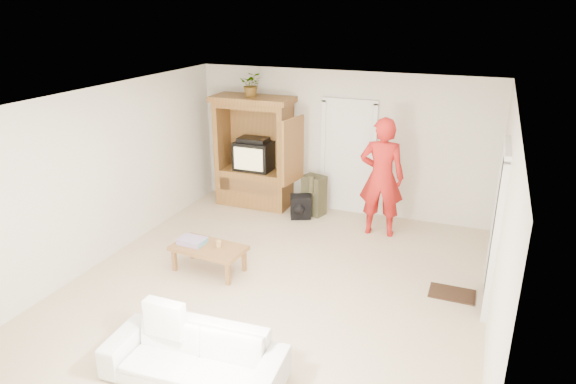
% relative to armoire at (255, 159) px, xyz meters
% --- Properties ---
extents(floor, '(6.00, 6.00, 0.00)m').
position_rel_armoire_xyz_m(floor, '(1.58, -2.66, -0.91)').
color(floor, tan).
rests_on(floor, ground).
extents(ceiling, '(6.00, 6.00, 0.00)m').
position_rel_armoire_xyz_m(ceiling, '(1.58, -2.66, 1.69)').
color(ceiling, white).
rests_on(ceiling, floor).
extents(wall_back, '(5.50, 0.00, 5.50)m').
position_rel_armoire_xyz_m(wall_back, '(1.58, 0.34, 0.39)').
color(wall_back, silver).
rests_on(wall_back, floor).
extents(wall_front, '(5.50, 0.00, 5.50)m').
position_rel_armoire_xyz_m(wall_front, '(1.58, -5.66, 0.39)').
color(wall_front, silver).
rests_on(wall_front, floor).
extents(wall_left, '(0.00, 6.00, 6.00)m').
position_rel_armoire_xyz_m(wall_left, '(-1.17, -2.66, 0.39)').
color(wall_left, silver).
rests_on(wall_left, floor).
extents(wall_right, '(0.00, 6.00, 6.00)m').
position_rel_armoire_xyz_m(wall_right, '(4.33, -2.66, 0.39)').
color(wall_right, silver).
rests_on(wall_right, floor).
extents(armoire, '(1.82, 1.14, 2.10)m').
position_rel_armoire_xyz_m(armoire, '(0.00, 0.00, 0.00)').
color(armoire, olive).
rests_on(armoire, floor).
extents(door_back, '(0.85, 0.05, 2.04)m').
position_rel_armoire_xyz_m(door_back, '(1.73, 0.31, 0.11)').
color(door_back, white).
rests_on(door_back, floor).
extents(doorway_right, '(0.05, 0.90, 2.04)m').
position_rel_armoire_xyz_m(doorway_right, '(4.30, -2.06, 0.11)').
color(doorway_right, black).
rests_on(doorway_right, floor).
extents(framed_picture, '(0.03, 0.60, 0.48)m').
position_rel_armoire_xyz_m(framed_picture, '(4.31, -0.76, 0.69)').
color(framed_picture, black).
rests_on(framed_picture, wall_right).
extents(doormat, '(0.60, 0.40, 0.02)m').
position_rel_armoire_xyz_m(doormat, '(3.88, -2.06, -0.90)').
color(doormat, '#382316').
rests_on(doormat, floor).
extents(plant, '(0.49, 0.45, 0.44)m').
position_rel_armoire_xyz_m(plant, '(-0.02, -0.03, 1.41)').
color(plant, '#4C7238').
rests_on(plant, armoire).
extents(man, '(0.78, 0.55, 2.01)m').
position_rel_armoire_xyz_m(man, '(2.52, -0.48, 0.10)').
color(man, red).
rests_on(man, floor).
extents(sofa, '(1.92, 0.84, 0.55)m').
position_rel_armoire_xyz_m(sofa, '(1.52, -4.77, -0.63)').
color(sofa, silver).
rests_on(sofa, floor).
extents(coffee_table, '(1.10, 0.66, 0.39)m').
position_rel_armoire_xyz_m(coffee_table, '(0.50, -2.69, -0.57)').
color(coffee_table, olive).
rests_on(coffee_table, floor).
extents(towel, '(0.39, 0.29, 0.08)m').
position_rel_armoire_xyz_m(towel, '(0.23, -2.69, -0.48)').
color(towel, '#F5519F').
rests_on(towel, coffee_table).
extents(candle, '(0.08, 0.08, 0.10)m').
position_rel_armoire_xyz_m(candle, '(0.65, -2.65, -0.47)').
color(candle, tan).
rests_on(candle, coffee_table).
extents(backpack_black, '(0.42, 0.34, 0.45)m').
position_rel_armoire_xyz_m(backpack_black, '(1.07, -0.39, -0.68)').
color(backpack_black, black).
rests_on(backpack_black, floor).
extents(backpack_olive, '(0.46, 0.39, 0.75)m').
position_rel_armoire_xyz_m(backpack_olive, '(1.22, -0.08, -0.54)').
color(backpack_olive, '#47442B').
rests_on(backpack_olive, floor).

